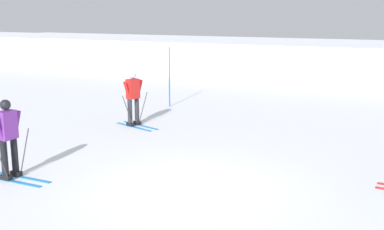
{
  "coord_description": "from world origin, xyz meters",
  "views": [
    {
      "loc": [
        4.1,
        -7.97,
        3.45
      ],
      "look_at": [
        -1.25,
        2.71,
        0.9
      ],
      "focal_mm": 44.66,
      "sensor_mm": 36.0,
      "label": 1
    }
  ],
  "objects": [
    {
      "name": "skier_purple",
      "position": [
        -3.67,
        -1.04,
        0.92
      ],
      "size": [
        1.6,
        1.0,
        1.71
      ],
      "color": "#237AC6",
      "rests_on": "ground"
    },
    {
      "name": "far_snow_ridge",
      "position": [
        0.0,
        18.86,
        0.93
      ],
      "size": [
        80.0,
        6.88,
        1.86
      ],
      "primitive_type": "cube",
      "color": "white",
      "rests_on": "ground"
    },
    {
      "name": "trail_marker_pole",
      "position": [
        -4.6,
        7.52,
        1.12
      ],
      "size": [
        0.04,
        0.04,
        2.24
      ],
      "primitive_type": "cylinder",
      "color": "#1E56AD",
      "rests_on": "ground"
    },
    {
      "name": "skier_red",
      "position": [
        -4.04,
        4.23,
        0.92
      ],
      "size": [
        1.64,
        0.97,
        1.71
      ],
      "color": "#237AC6",
      "rests_on": "ground"
    },
    {
      "name": "ground_plane",
      "position": [
        0.0,
        0.0,
        0.0
      ],
      "size": [
        120.0,
        120.0,
        0.0
      ],
      "primitive_type": "plane",
      "color": "white"
    }
  ]
}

